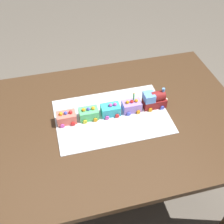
% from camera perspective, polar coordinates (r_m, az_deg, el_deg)
% --- Properties ---
extents(ground_plane, '(8.00, 8.00, 0.00)m').
position_cam_1_polar(ground_plane, '(2.10, 0.49, -15.58)').
color(ground_plane, '#6B6054').
extents(dining_table, '(1.40, 1.00, 0.74)m').
position_cam_1_polar(dining_table, '(1.59, 0.63, -4.01)').
color(dining_table, '#4C331E').
rests_on(dining_table, ground).
extents(cake_board, '(0.60, 0.40, 0.00)m').
position_cam_1_polar(cake_board, '(1.52, 0.00, -0.87)').
color(cake_board, silver).
rests_on(cake_board, dining_table).
extents(cake_locomotive, '(0.14, 0.08, 0.12)m').
position_cam_1_polar(cake_locomotive, '(1.56, 8.54, 2.50)').
color(cake_locomotive, maroon).
rests_on(cake_locomotive, cake_board).
extents(cake_car_flatbed_lavender, '(0.10, 0.08, 0.07)m').
position_cam_1_polar(cake_car_flatbed_lavender, '(1.53, 3.97, 1.23)').
color(cake_car_flatbed_lavender, '#AD84E0').
rests_on(cake_car_flatbed_lavender, cake_board).
extents(cake_car_tanker_turquoise, '(0.10, 0.08, 0.07)m').
position_cam_1_polar(cake_car_tanker_turquoise, '(1.51, -0.30, 0.45)').
color(cake_car_tanker_turquoise, '#38B7C6').
rests_on(cake_car_tanker_turquoise, cake_board).
extents(cake_car_gondola_mint_green, '(0.10, 0.08, 0.07)m').
position_cam_1_polar(cake_car_gondola_mint_green, '(1.49, -4.72, -0.31)').
color(cake_car_gondola_mint_green, '#59CC7A').
rests_on(cake_car_gondola_mint_green, cake_board).
extents(cake_car_caboose_coral, '(0.10, 0.08, 0.07)m').
position_cam_1_polar(cake_car_caboose_coral, '(1.48, -9.19, -1.11)').
color(cake_car_caboose_coral, '#F27260').
rests_on(cake_car_caboose_coral, cake_board).
extents(birthday_candle, '(0.01, 0.01, 0.06)m').
position_cam_1_polar(birthday_candle, '(1.49, 4.42, 3.24)').
color(birthday_candle, '#66D872').
rests_on(birthday_candle, cake_car_flatbed_lavender).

